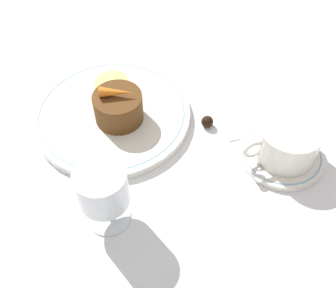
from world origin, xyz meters
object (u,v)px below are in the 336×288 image
object	(u,v)px
wine_glass	(103,190)
dinner_plate	(112,114)
dessert_cake	(118,107)
coffee_cup	(287,140)
fork	(223,111)

from	to	relation	value
wine_glass	dinner_plate	bearing A→B (deg)	-105.44
wine_glass	dessert_cake	distance (m)	0.18
coffee_cup	dinner_plate	bearing A→B (deg)	-36.22
wine_glass	fork	size ratio (longest dim) A/B	0.61
dessert_cake	fork	bearing A→B (deg)	169.48
fork	dessert_cake	xyz separation A→B (m)	(0.17, -0.03, 0.04)
coffee_cup	dessert_cake	size ratio (longest dim) A/B	1.54
wine_glass	dessert_cake	xyz separation A→B (m)	(-0.06, -0.17, -0.03)
dinner_plate	fork	xyz separation A→B (m)	(-0.18, 0.05, -0.01)
coffee_cup	fork	size ratio (longest dim) A/B	0.70
wine_glass	fork	distance (m)	0.28
dinner_plate	coffee_cup	bearing A→B (deg)	143.78
coffee_cup	dessert_cake	xyz separation A→B (m)	(0.22, -0.15, -0.00)
coffee_cup	dessert_cake	world-z (taller)	coffee_cup
dessert_cake	coffee_cup	bearing A→B (deg)	145.69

